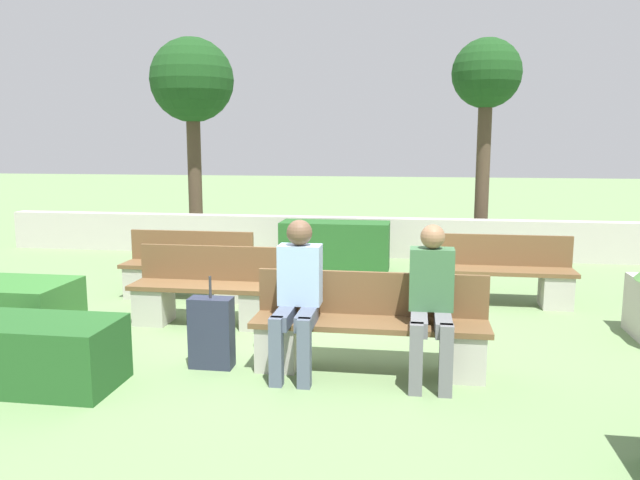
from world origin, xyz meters
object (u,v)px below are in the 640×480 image
(person_seated_woman, at_px, (298,289))
(suitcase, at_px, (211,333))
(person_seated_man, at_px, (431,296))
(tree_center_left, at_px, (486,82))
(bench_front, at_px, (369,333))
(bench_left_side, at_px, (187,273))
(tree_leftmost, at_px, (192,84))
(bench_right_side, at_px, (499,279))
(bench_back, at_px, (207,296))

(person_seated_woman, height_order, suitcase, person_seated_woman)
(person_seated_man, height_order, tree_center_left, tree_center_left)
(bench_front, height_order, bench_left_side, same)
(tree_leftmost, xyz_separation_m, tree_center_left, (5.76, -0.52, -0.09))
(bench_right_side, distance_m, bench_back, 3.65)
(bench_left_side, bearing_deg, person_seated_woman, -62.19)
(suitcase, distance_m, tree_leftmost, 8.19)
(bench_front, bearing_deg, tree_center_left, 76.15)
(bench_left_side, bearing_deg, bench_front, -52.51)
(tree_leftmost, bearing_deg, suitcase, -69.18)
(bench_right_side, height_order, tree_center_left, tree_center_left)
(bench_front, distance_m, tree_leftmost, 8.65)
(person_seated_man, distance_m, person_seated_woman, 1.16)
(bench_left_side, height_order, person_seated_woman, person_seated_woman)
(bench_front, distance_m, suitcase, 1.43)
(tree_leftmost, bearing_deg, person_seated_man, -56.82)
(tree_center_left, bearing_deg, suitcase, -114.51)
(bench_front, relative_size, bench_left_side, 1.25)
(suitcase, distance_m, tree_center_left, 7.82)
(bench_front, xyz_separation_m, tree_leftmost, (-4.15, 7.03, 2.85))
(bench_right_side, bearing_deg, tree_leftmost, 141.86)
(bench_left_side, xyz_separation_m, person_seated_woman, (1.94, -2.42, 0.43))
(bench_back, distance_m, tree_leftmost, 6.90)
(bench_right_side, relative_size, suitcase, 2.15)
(bench_right_side, height_order, bench_back, same)
(tree_leftmost, bearing_deg, tree_center_left, -5.20)
(bench_back, distance_m, suitcase, 1.40)
(bench_left_side, distance_m, bench_back, 1.29)
(bench_left_side, distance_m, suitcase, 2.68)
(person_seated_man, relative_size, suitcase, 1.58)
(bench_right_side, height_order, suitcase, bench_right_side)
(bench_front, height_order, tree_leftmost, tree_leftmost)
(bench_right_side, distance_m, tree_center_left, 4.83)
(tree_center_left, bearing_deg, bench_right_side, -92.19)
(person_seated_man, height_order, suitcase, person_seated_man)
(bench_left_side, height_order, person_seated_man, person_seated_man)
(bench_left_side, bearing_deg, bench_right_side, -7.04)
(bench_front, bearing_deg, bench_left_side, 138.43)
(bench_right_side, relative_size, person_seated_man, 1.36)
(bench_front, distance_m, bench_back, 2.25)
(bench_left_side, height_order, suitcase, bench_left_side)
(bench_front, bearing_deg, bench_back, 148.77)
(bench_back, height_order, person_seated_man, person_seated_man)
(bench_front, distance_m, bench_right_side, 2.94)
(bench_right_side, relative_size, bench_back, 1.08)
(person_seated_man, bearing_deg, bench_front, 165.01)
(tree_leftmost, bearing_deg, bench_back, -69.15)
(tree_center_left, bearing_deg, bench_left_side, -134.63)
(tree_center_left, bearing_deg, person_seated_man, -99.13)
(suitcase, relative_size, tree_leftmost, 0.21)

